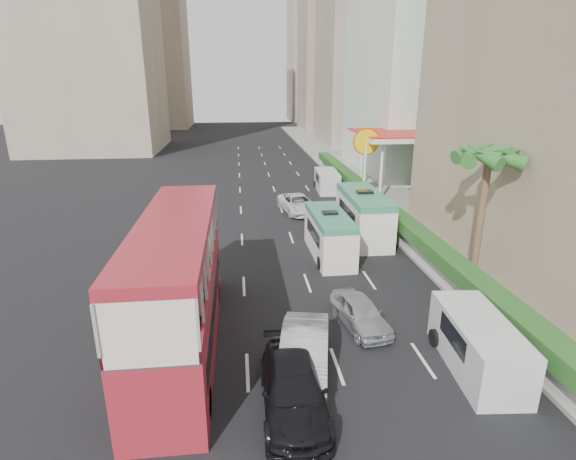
{
  "coord_description": "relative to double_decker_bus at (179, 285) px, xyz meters",
  "views": [
    {
      "loc": [
        -3.66,
        -15.44,
        9.69
      ],
      "look_at": [
        -1.5,
        4.0,
        3.2
      ],
      "focal_mm": 28.0,
      "sensor_mm": 36.0,
      "label": 1
    }
  ],
  "objects": [
    {
      "name": "double_decker_bus",
      "position": [
        0.0,
        0.0,
        0.0
      ],
      "size": [
        2.5,
        11.0,
        5.06
      ],
      "primitive_type": "cube",
      "color": "maroon",
      "rests_on": "ground"
    },
    {
      "name": "van_asset",
      "position": [
        6.82,
        17.94,
        -2.53
      ],
      "size": [
        3.07,
        5.19,
        1.35
      ],
      "primitive_type": "imported",
      "rotation": [
        0.0,
        0.0,
        0.18
      ],
      "color": "silver",
      "rests_on": "ground"
    },
    {
      "name": "panel_van_far",
      "position": [
        10.45,
        24.76,
        -1.61
      ],
      "size": [
        2.08,
        4.7,
        1.85
      ],
      "primitive_type": "cube",
      "rotation": [
        0.0,
        0.0,
        -0.05
      ],
      "color": "silver",
      "rests_on": "ground"
    },
    {
      "name": "sidewalk",
      "position": [
        15.0,
        25.0,
        -2.44
      ],
      "size": [
        6.0,
        120.0,
        0.18
      ],
      "primitive_type": "cube",
      "color": "#99968C",
      "rests_on": "ground"
    },
    {
      "name": "tower_left_b",
      "position": [
        -16.0,
        90.0,
        20.47
      ],
      "size": [
        16.0,
        16.0,
        46.0
      ],
      "primitive_type": "cube",
      "color": "tan",
      "rests_on": "ground"
    },
    {
      "name": "tower_far_b",
      "position": [
        23.0,
        104.0,
        17.47
      ],
      "size": [
        14.0,
        14.0,
        40.0
      ],
      "primitive_type": "cube",
      "color": "tan",
      "rests_on": "ground"
    },
    {
      "name": "kerb_wall",
      "position": [
        12.2,
        14.0,
        -1.85
      ],
      "size": [
        0.3,
        44.0,
        1.0
      ],
      "primitive_type": "cube",
      "color": "silver",
      "rests_on": "sidewalk"
    },
    {
      "name": "car_black",
      "position": [
        3.78,
        -3.98,
        -2.53
      ],
      "size": [
        2.07,
        4.89,
        1.41
      ],
      "primitive_type": "imported",
      "rotation": [
        0.0,
        0.0,
        -0.02
      ],
      "color": "black",
      "rests_on": "ground"
    },
    {
      "name": "car_silver_lane_b",
      "position": [
        7.12,
        0.6,
        -2.53
      ],
      "size": [
        2.18,
        3.95,
        1.27
      ],
      "primitive_type": "imported",
      "rotation": [
        0.0,
        0.0,
        0.19
      ],
      "color": "#B4B7BC",
      "rests_on": "ground"
    },
    {
      "name": "hedge",
      "position": [
        12.2,
        14.0,
        -1.0
      ],
      "size": [
        1.1,
        44.0,
        0.7
      ],
      "primitive_type": "cube",
      "color": "#2D6626",
      "rests_on": "kerb_wall"
    },
    {
      "name": "palm_tree",
      "position": [
        13.8,
        4.0,
        0.85
      ],
      "size": [
        0.36,
        0.36,
        6.4
      ],
      "primitive_type": "cylinder",
      "color": "brown",
      "rests_on": "sidewalk"
    },
    {
      "name": "panel_van_near",
      "position": [
        10.45,
        -2.63,
        -1.59
      ],
      "size": [
        2.26,
        4.83,
        1.88
      ],
      "primitive_type": "cube",
      "rotation": [
        0.0,
        0.0,
        -0.08
      ],
      "color": "silver",
      "rests_on": "ground"
    },
    {
      "name": "car_silver_lane_a",
      "position": [
        4.37,
        -2.2,
        -2.53
      ],
      "size": [
        2.5,
        4.89,
        1.54
      ],
      "primitive_type": "imported",
      "rotation": [
        0.0,
        0.0,
        -0.2
      ],
      "color": "#B4B7BC",
      "rests_on": "ground"
    },
    {
      "name": "minibus_far",
      "position": [
        10.23,
        11.58,
        -1.05
      ],
      "size": [
        2.3,
        6.69,
        2.95
      ],
      "primitive_type": "cube",
      "rotation": [
        0.0,
        0.0,
        -0.01
      ],
      "color": "silver",
      "rests_on": "ground"
    },
    {
      "name": "minibus_near",
      "position": [
        7.41,
        8.6,
        -1.26
      ],
      "size": [
        2.03,
        5.76,
        2.54
      ],
      "primitive_type": "cube",
      "rotation": [
        0.0,
        0.0,
        0.02
      ],
      "color": "silver",
      "rests_on": "ground"
    },
    {
      "name": "tower_far_a",
      "position": [
        23.0,
        82.0,
        19.47
      ],
      "size": [
        14.0,
        14.0,
        44.0
      ],
      "primitive_type": "cube",
      "color": "tan",
      "rests_on": "ground"
    },
    {
      "name": "ground_plane",
      "position": [
        6.0,
        0.0,
        -2.53
      ],
      "size": [
        200.0,
        200.0,
        0.0
      ],
      "primitive_type": "plane",
      "color": "black",
      "rests_on": "ground"
    },
    {
      "name": "shell_station",
      "position": [
        16.0,
        23.0,
        0.22
      ],
      "size": [
        6.5,
        8.0,
        5.5
      ],
      "primitive_type": "cube",
      "color": "silver",
      "rests_on": "ground"
    }
  ]
}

